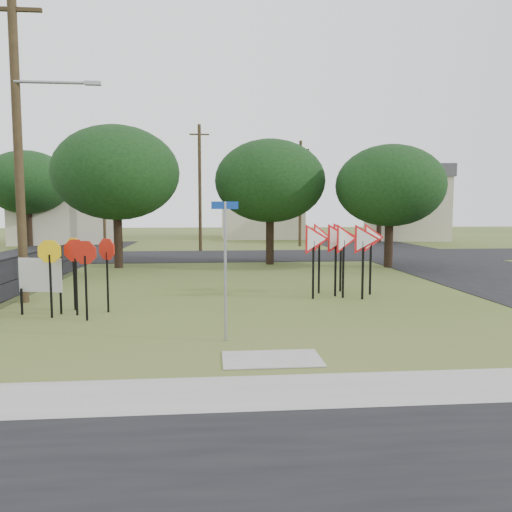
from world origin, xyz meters
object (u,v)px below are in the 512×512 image
Objects in this scene: stop_sign_cluster at (78,258)px; yield_sign_cluster at (341,242)px; info_board at (40,277)px; street_name_sign at (225,262)px.

stop_sign_cluster is 8.64m from yield_sign_cluster.
yield_sign_cluster is (8.28, 2.45, 0.25)m from stop_sign_cluster.
yield_sign_cluster is 9.71m from info_board.
yield_sign_cluster reaches higher than stop_sign_cluster.
yield_sign_cluster is at bearing 53.49° from street_name_sign.
stop_sign_cluster is 1.28m from info_board.
street_name_sign is 0.97× the size of yield_sign_cluster.
street_name_sign reaches higher than info_board.
street_name_sign is 1.96× the size of info_board.
street_name_sign is 6.27m from info_board.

